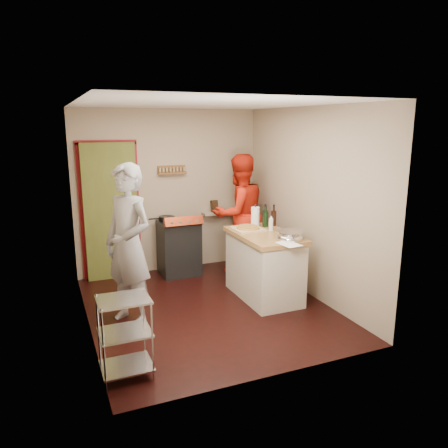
% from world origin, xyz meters
% --- Properties ---
extents(floor, '(3.50, 3.50, 0.00)m').
position_xyz_m(floor, '(0.00, 0.00, 0.00)').
color(floor, black).
rests_on(floor, ground).
extents(back_wall, '(3.00, 0.44, 2.60)m').
position_xyz_m(back_wall, '(-0.64, 1.78, 1.13)').
color(back_wall, gray).
rests_on(back_wall, ground).
extents(left_wall, '(0.04, 3.50, 2.60)m').
position_xyz_m(left_wall, '(-1.50, 0.00, 1.30)').
color(left_wall, gray).
rests_on(left_wall, ground).
extents(right_wall, '(0.04, 3.50, 2.60)m').
position_xyz_m(right_wall, '(1.50, 0.00, 1.30)').
color(right_wall, gray).
rests_on(right_wall, ground).
extents(ceiling, '(3.00, 3.50, 0.02)m').
position_xyz_m(ceiling, '(0.00, 0.00, 2.61)').
color(ceiling, white).
rests_on(ceiling, back_wall).
extents(stove, '(0.60, 0.63, 1.00)m').
position_xyz_m(stove, '(0.05, 1.42, 0.45)').
color(stove, black).
rests_on(stove, ground).
extents(wire_shelving, '(0.48, 0.40, 0.80)m').
position_xyz_m(wire_shelving, '(-1.28, -1.20, 0.44)').
color(wire_shelving, silver).
rests_on(wire_shelving, ground).
extents(island, '(0.73, 1.37, 1.23)m').
position_xyz_m(island, '(0.85, 0.04, 0.48)').
color(island, '#BAB39E').
rests_on(island, ground).
extents(person_stripe, '(0.76, 0.84, 1.93)m').
position_xyz_m(person_stripe, '(-1.00, -0.02, 0.97)').
color(person_stripe, '#ABABB0').
rests_on(person_stripe, ground).
extents(person_red, '(1.04, 0.87, 1.91)m').
position_xyz_m(person_red, '(1.00, 1.20, 0.95)').
color(person_red, '#B61D0C').
rests_on(person_red, ground).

